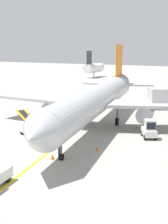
{
  "coord_description": "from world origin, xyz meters",
  "views": [
    {
      "loc": [
        14.25,
        -18.12,
        9.46
      ],
      "look_at": [
        -1.97,
        10.95,
        2.5
      ],
      "focal_mm": 48.62,
      "sensor_mm": 36.0,
      "label": 1
    }
  ],
  "objects_px": {
    "ground_crew_marshaller": "(59,145)",
    "safety_cone_nose_left": "(52,157)",
    "airliner": "(97,99)",
    "belt_loader_forward_hold": "(32,129)",
    "safety_cone_wingtip_left": "(97,148)",
    "safety_cone_nose_right": "(37,122)",
    "baggage_tug_near_wing": "(149,130)"
  },
  "relations": [
    {
      "from": "belt_loader_forward_hold",
      "to": "ground_crew_marshaller",
      "type": "xyz_separation_m",
      "value": [
        6.06,
        -3.63,
        0.13
      ]
    },
    {
      "from": "airliner",
      "to": "safety_cone_nose_right",
      "type": "relative_size",
      "value": 79.8
    },
    {
      "from": "airliner",
      "to": "safety_cone_nose_left",
      "type": "bearing_deg",
      "value": -81.96
    },
    {
      "from": "baggage_tug_near_wing",
      "to": "safety_cone_nose_right",
      "type": "height_order",
      "value": "baggage_tug_near_wing"
    },
    {
      "from": "ground_crew_marshaller",
      "to": "safety_cone_nose_left",
      "type": "bearing_deg",
      "value": -86.28
    },
    {
      "from": "safety_cone_wingtip_left",
      "to": "safety_cone_nose_left",
      "type": "bearing_deg",
      "value": -120.53
    },
    {
      "from": "baggage_tug_near_wing",
      "to": "belt_loader_forward_hold",
      "type": "bearing_deg",
      "value": -154.58
    },
    {
      "from": "ground_crew_marshaller",
      "to": "safety_cone_nose_right",
      "type": "bearing_deg",
      "value": 137.5
    },
    {
      "from": "belt_loader_forward_hold",
      "to": "safety_cone_nose_right",
      "type": "bearing_deg",
      "value": 122.25
    },
    {
      "from": "airliner",
      "to": "ground_crew_marshaller",
      "type": "xyz_separation_m",
      "value": [
        1.62,
        -10.83,
        -2.51
      ]
    },
    {
      "from": "airliner",
      "to": "belt_loader_forward_hold",
      "type": "height_order",
      "value": "airliner"
    },
    {
      "from": "ground_crew_marshaller",
      "to": "belt_loader_forward_hold",
      "type": "bearing_deg",
      "value": 149.08
    },
    {
      "from": "airliner",
      "to": "baggage_tug_near_wing",
      "type": "height_order",
      "value": "airliner"
    },
    {
      "from": "safety_cone_nose_right",
      "to": "safety_cone_wingtip_left",
      "type": "xyz_separation_m",
      "value": [
        11.36,
        -5.43,
        0.0
      ]
    },
    {
      "from": "airliner",
      "to": "safety_cone_wingtip_left",
      "type": "bearing_deg",
      "value": -63.35
    },
    {
      "from": "safety_cone_nose_right",
      "to": "safety_cone_nose_left",
      "type": "bearing_deg",
      "value": -46.25
    },
    {
      "from": "baggage_tug_near_wing",
      "to": "belt_loader_forward_hold",
      "type": "xyz_separation_m",
      "value": [
        -11.57,
        -5.5,
        -0.15
      ]
    },
    {
      "from": "baggage_tug_near_wing",
      "to": "safety_cone_wingtip_left",
      "type": "distance_m",
      "value": 7.11
    },
    {
      "from": "safety_cone_nose_left",
      "to": "safety_cone_wingtip_left",
      "type": "xyz_separation_m",
      "value": [
        2.35,
        3.98,
        0.0
      ]
    },
    {
      "from": "baggage_tug_near_wing",
      "to": "safety_cone_nose_left",
      "type": "height_order",
      "value": "baggage_tug_near_wing"
    },
    {
      "from": "ground_crew_marshaller",
      "to": "safety_cone_nose_left",
      "type": "relative_size",
      "value": 3.86
    },
    {
      "from": "baggage_tug_near_wing",
      "to": "safety_cone_nose_right",
      "type": "bearing_deg",
      "value": -176.25
    },
    {
      "from": "airliner",
      "to": "safety_cone_nose_left",
      "type": "height_order",
      "value": "airliner"
    },
    {
      "from": "belt_loader_forward_hold",
      "to": "safety_cone_nose_left",
      "type": "bearing_deg",
      "value": -38.37
    },
    {
      "from": "ground_crew_marshaller",
      "to": "safety_cone_nose_right",
      "type": "relative_size",
      "value": 3.86
    },
    {
      "from": "baggage_tug_near_wing",
      "to": "safety_cone_wingtip_left",
      "type": "xyz_separation_m",
      "value": [
        -3.08,
        -6.37,
        -0.71
      ]
    },
    {
      "from": "ground_crew_marshaller",
      "to": "safety_cone_wingtip_left",
      "type": "distance_m",
      "value": 3.74
    },
    {
      "from": "ground_crew_marshaller",
      "to": "safety_cone_wingtip_left",
      "type": "bearing_deg",
      "value": 48.57
    },
    {
      "from": "safety_cone_nose_left",
      "to": "safety_cone_wingtip_left",
      "type": "height_order",
      "value": "same"
    },
    {
      "from": "belt_loader_forward_hold",
      "to": "safety_cone_wingtip_left",
      "type": "relative_size",
      "value": 11.52
    },
    {
      "from": "baggage_tug_near_wing",
      "to": "safety_cone_nose_right",
      "type": "xyz_separation_m",
      "value": [
        -14.44,
        -0.95,
        -0.71
      ]
    },
    {
      "from": "belt_loader_forward_hold",
      "to": "ground_crew_marshaller",
      "type": "distance_m",
      "value": 7.06
    }
  ]
}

